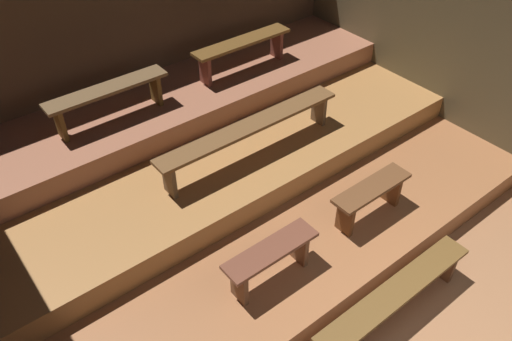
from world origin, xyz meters
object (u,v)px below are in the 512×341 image
at_px(bench_lower_right, 371,195).
at_px(bench_upper_right, 242,47).
at_px(bench_upper_left, 108,95).
at_px(bench_floor_center, 395,296).
at_px(bench_middle_center, 251,130).
at_px(bench_lower_left, 271,257).

distance_m(bench_lower_right, bench_upper_right, 2.63).
bearing_deg(bench_upper_left, bench_floor_center, -73.81).
relative_size(bench_middle_center, bench_upper_right, 1.67).
bearing_deg(bench_upper_right, bench_upper_left, 180.00).
xyz_separation_m(bench_lower_left, bench_middle_center, (0.81, 1.33, 0.34)).
bearing_deg(bench_lower_left, bench_upper_left, 95.89).
height_order(bench_upper_left, bench_upper_right, same).
relative_size(bench_floor_center, bench_middle_center, 0.79).
bearing_deg(bench_middle_center, bench_upper_left, 131.33).
relative_size(bench_floor_center, bench_upper_left, 1.32).
relative_size(bench_lower_left, bench_upper_right, 0.68).
bearing_deg(bench_middle_center, bench_lower_left, -121.30).
relative_size(bench_lower_right, bench_upper_left, 0.68).
bearing_deg(bench_upper_right, bench_lower_left, -122.54).
bearing_deg(bench_upper_right, bench_middle_center, -123.85).
xyz_separation_m(bench_lower_right, bench_upper_left, (-1.62, 2.54, 0.61)).
height_order(bench_floor_center, bench_lower_right, bench_lower_right).
relative_size(bench_lower_left, bench_upper_left, 0.68).
relative_size(bench_lower_right, bench_middle_center, 0.41).
height_order(bench_floor_center, bench_middle_center, bench_middle_center).
distance_m(bench_floor_center, bench_upper_right, 3.65).
bearing_deg(bench_upper_right, bench_floor_center, -104.45).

